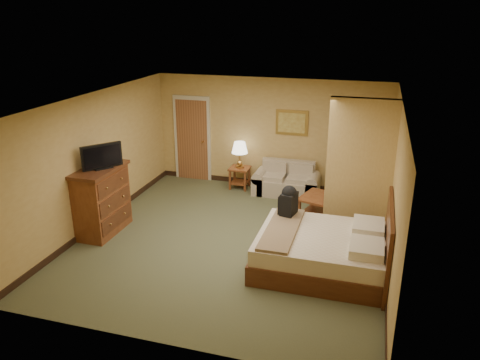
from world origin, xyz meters
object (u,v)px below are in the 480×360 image
at_px(loveseat, 286,184).
at_px(dresser, 102,200).
at_px(bed, 329,251).
at_px(coffee_table, 321,203).

height_order(loveseat, dresser, dresser).
distance_m(loveseat, dresser, 4.19).
relative_size(dresser, bed, 0.59).
distance_m(coffee_table, dresser, 4.30).
xyz_separation_m(loveseat, bed, (1.30, -3.11, 0.08)).
xyz_separation_m(loveseat, dresser, (-2.99, -2.91, 0.41)).
bearing_deg(dresser, coffee_table, 23.60).
height_order(loveseat, coffee_table, loveseat).
relative_size(coffee_table, bed, 0.44).
height_order(loveseat, bed, bed).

